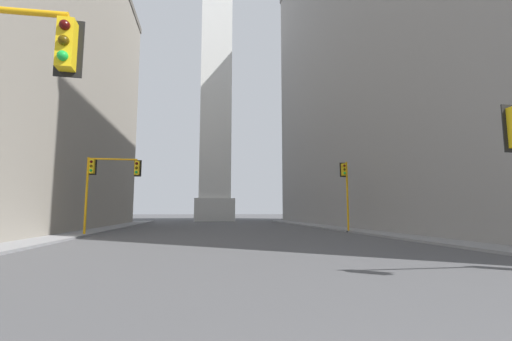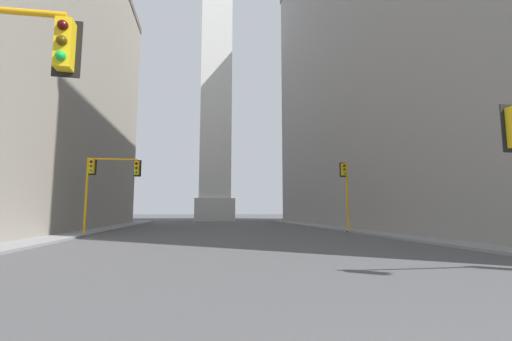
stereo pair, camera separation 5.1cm
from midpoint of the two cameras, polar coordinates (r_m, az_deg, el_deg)
The scene contains 6 objects.
sidewalk_left at distance 26.85m, azimuth -33.39°, elevation -9.52°, with size 5.00×78.31×0.15m, color gray.
sidewalk_right at distance 28.91m, azimuth 23.59°, elevation -9.79°, with size 5.00×78.31×0.15m, color gray.
building_right at distance 50.45m, azimuth 28.55°, elevation 18.65°, with size 27.05×58.45×45.67m.
obelisk at distance 71.35m, azimuth -6.65°, elevation 15.09°, with size 7.39×7.39×58.86m.
traffic_light_mid_left at distance 29.08m, azimuth -23.81°, elevation -0.90°, with size 4.16×0.52×6.03m.
traffic_light_mid_right at distance 32.05m, azimuth 14.75°, elevation -2.47°, with size 0.79×0.52×6.33m.
Camera 2 is at (-2.15, -0.96, 1.88)m, focal length 24.00 mm.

